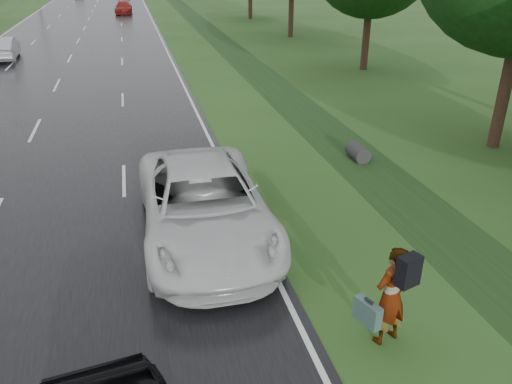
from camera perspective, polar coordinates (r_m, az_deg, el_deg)
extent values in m
cube|color=black|center=(50.62, -19.23, 16.82)|extent=(14.00, 180.00, 0.04)
cube|color=silver|center=(50.52, -11.26, 17.71)|extent=(0.12, 180.00, 0.01)
cube|color=silver|center=(51.61, -26.94, 15.71)|extent=(0.12, 180.00, 0.01)
cube|color=silver|center=(50.62, -19.23, 16.85)|extent=(0.12, 180.00, 0.01)
cube|color=#1C3213|center=(26.89, 2.57, 11.49)|extent=(2.20, 120.00, 0.01)
cylinder|color=#2D2D2D|center=(17.87, 11.56, 4.48)|extent=(0.56, 1.00, 0.56)
cylinder|color=#361F16|center=(20.32, 26.43, 9.83)|extent=(0.44, 0.44, 3.84)
cylinder|color=#361F16|center=(32.61, 12.44, 16.58)|extent=(0.44, 0.44, 3.52)
cylinder|color=#361F16|center=(45.37, 4.03, 19.86)|extent=(0.44, 0.44, 4.16)
cylinder|color=#361F16|center=(58.76, -0.66, 20.96)|extent=(0.44, 0.44, 3.68)
imported|color=#A5998C|center=(9.42, 15.15, -11.37)|extent=(0.84, 0.68, 2.00)
cube|color=black|center=(8.87, 17.04, -8.60)|extent=(0.46, 0.35, 0.56)
cube|color=#3B5650|center=(9.38, 12.63, -13.30)|extent=(0.35, 0.59, 0.45)
cube|color=black|center=(9.21, 12.79, -12.00)|extent=(0.11, 0.19, 0.04)
imported|color=silver|center=(12.33, -5.93, -1.46)|extent=(3.07, 6.58, 1.82)
imported|color=#9C9EA5|center=(38.97, -26.89, 14.44)|extent=(1.83, 4.59, 1.49)
imported|color=maroon|center=(65.96, -14.90, 19.70)|extent=(2.18, 4.79, 1.36)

